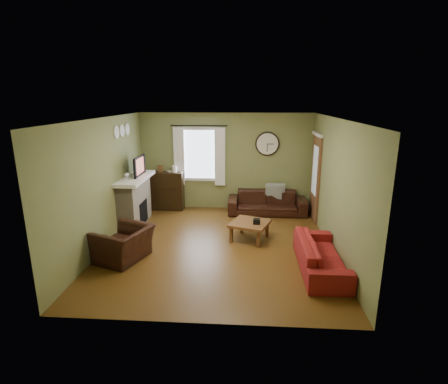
# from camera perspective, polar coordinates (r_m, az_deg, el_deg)

# --- Properties ---
(floor) EXTENTS (4.60, 5.20, 0.00)m
(floor) POSITION_cam_1_polar(r_m,az_deg,el_deg) (7.35, -1.00, -8.73)
(floor) COLOR #573814
(floor) RESTS_ON ground
(ceiling) EXTENTS (4.60, 5.20, 0.00)m
(ceiling) POSITION_cam_1_polar(r_m,az_deg,el_deg) (6.73, -1.10, 11.94)
(ceiling) COLOR white
(ceiling) RESTS_ON ground
(wall_left) EXTENTS (0.00, 5.20, 2.60)m
(wall_left) POSITION_cam_1_polar(r_m,az_deg,el_deg) (7.48, -18.89, 1.37)
(wall_left) COLOR olive
(wall_left) RESTS_ON ground
(wall_right) EXTENTS (0.00, 5.20, 2.60)m
(wall_right) POSITION_cam_1_polar(r_m,az_deg,el_deg) (7.12, 17.74, 0.79)
(wall_right) COLOR olive
(wall_right) RESTS_ON ground
(wall_back) EXTENTS (4.60, 0.00, 2.60)m
(wall_back) POSITION_cam_1_polar(r_m,az_deg,el_deg) (9.47, 0.29, 4.96)
(wall_back) COLOR olive
(wall_back) RESTS_ON ground
(wall_front) EXTENTS (4.60, 0.00, 2.60)m
(wall_front) POSITION_cam_1_polar(r_m,az_deg,el_deg) (4.47, -3.90, -6.95)
(wall_front) COLOR olive
(wall_front) RESTS_ON ground
(fireplace) EXTENTS (0.40, 1.40, 1.10)m
(fireplace) POSITION_cam_1_polar(r_m,az_deg,el_deg) (8.64, -14.38, -1.64)
(fireplace) COLOR tan
(fireplace) RESTS_ON floor
(firebox) EXTENTS (0.04, 0.60, 0.55)m
(firebox) POSITION_cam_1_polar(r_m,az_deg,el_deg) (8.66, -13.07, -3.26)
(firebox) COLOR black
(firebox) RESTS_ON fireplace
(mantel) EXTENTS (0.58, 1.60, 0.08)m
(mantel) POSITION_cam_1_polar(r_m,az_deg,el_deg) (8.49, -14.44, 2.17)
(mantel) COLOR white
(mantel) RESTS_ON fireplace
(tv) EXTENTS (0.08, 0.60, 0.35)m
(tv) POSITION_cam_1_polar(r_m,az_deg,el_deg) (8.57, -14.10, 3.79)
(tv) COLOR black
(tv) RESTS_ON mantel
(tv_screen) EXTENTS (0.02, 0.62, 0.36)m
(tv_screen) POSITION_cam_1_polar(r_m,az_deg,el_deg) (8.54, -13.61, 4.16)
(tv_screen) COLOR #994C3F
(tv_screen) RESTS_ON mantel
(medallion_left) EXTENTS (0.28, 0.28, 0.03)m
(medallion_left) POSITION_cam_1_polar(r_m,az_deg,el_deg) (8.06, -17.17, 9.32)
(medallion_left) COLOR white
(medallion_left) RESTS_ON wall_left
(medallion_mid) EXTENTS (0.28, 0.28, 0.03)m
(medallion_mid) POSITION_cam_1_polar(r_m,az_deg,el_deg) (8.38, -16.33, 9.58)
(medallion_mid) COLOR white
(medallion_mid) RESTS_ON wall_left
(medallion_right) EXTENTS (0.28, 0.28, 0.03)m
(medallion_right) POSITION_cam_1_polar(r_m,az_deg,el_deg) (8.71, -15.54, 9.83)
(medallion_right) COLOR white
(medallion_right) RESTS_ON wall_left
(window_pane) EXTENTS (1.00, 0.02, 1.30)m
(window_pane) POSITION_cam_1_polar(r_m,az_deg,el_deg) (9.48, -3.96, 6.16)
(window_pane) COLOR silver
(window_pane) RESTS_ON wall_back
(curtain_rod) EXTENTS (0.03, 0.03, 1.50)m
(curtain_rod) POSITION_cam_1_polar(r_m,az_deg,el_deg) (9.29, -4.13, 10.76)
(curtain_rod) COLOR black
(curtain_rod) RESTS_ON wall_back
(curtain_left) EXTENTS (0.28, 0.04, 1.55)m
(curtain_left) POSITION_cam_1_polar(r_m,az_deg,el_deg) (9.48, -7.35, 5.77)
(curtain_left) COLOR white
(curtain_left) RESTS_ON wall_back
(curtain_right) EXTENTS (0.28, 0.04, 1.55)m
(curtain_right) POSITION_cam_1_polar(r_m,az_deg,el_deg) (9.33, -0.68, 5.74)
(curtain_right) COLOR white
(curtain_right) RESTS_ON wall_back
(wall_clock) EXTENTS (0.64, 0.06, 0.64)m
(wall_clock) POSITION_cam_1_polar(r_m,az_deg,el_deg) (9.34, 7.09, 7.80)
(wall_clock) COLOR white
(wall_clock) RESTS_ON wall_back
(door) EXTENTS (0.05, 0.90, 2.10)m
(door) POSITION_cam_1_polar(r_m,az_deg,el_deg) (8.93, 14.69, 2.19)
(door) COLOR brown
(door) RESTS_ON floor
(bookshelf) EXTENTS (0.88, 0.37, 1.04)m
(bookshelf) POSITION_cam_1_polar(r_m,az_deg,el_deg) (9.64, -9.22, 0.19)
(bookshelf) COLOR black
(bookshelf) RESTS_ON floor
(book) EXTENTS (0.24, 0.25, 0.02)m
(book) POSITION_cam_1_polar(r_m,az_deg,el_deg) (9.55, -9.20, 2.77)
(book) COLOR brown
(book) RESTS_ON bookshelf
(sofa_brown) EXTENTS (2.03, 0.79, 0.59)m
(sofa_brown) POSITION_cam_1_polar(r_m,az_deg,el_deg) (9.29, 7.01, -1.72)
(sofa_brown) COLOR black
(sofa_brown) RESTS_ON floor
(pillow_left) EXTENTS (0.44, 0.14, 0.44)m
(pillow_left) POSITION_cam_1_polar(r_m,az_deg,el_deg) (9.43, 8.54, 0.07)
(pillow_left) COLOR gray
(pillow_left) RESTS_ON sofa_brown
(pillow_right) EXTENTS (0.44, 0.15, 0.43)m
(pillow_right) POSITION_cam_1_polar(r_m,az_deg,el_deg) (9.38, 8.10, 0.01)
(pillow_right) COLOR gray
(pillow_right) RESTS_ON sofa_brown
(sofa_red) EXTENTS (0.73, 1.87, 0.55)m
(sofa_red) POSITION_cam_1_polar(r_m,az_deg,el_deg) (6.54, 15.51, -9.87)
(sofa_red) COLOR maroon
(sofa_red) RESTS_ON floor
(armchair) EXTENTS (1.13, 1.20, 0.63)m
(armchair) POSITION_cam_1_polar(r_m,az_deg,el_deg) (6.91, -16.05, -8.15)
(armchair) COLOR black
(armchair) RESTS_ON floor
(coffee_table) EXTENTS (0.97, 0.97, 0.40)m
(coffee_table) POSITION_cam_1_polar(r_m,az_deg,el_deg) (7.59, 4.21, -6.34)
(coffee_table) COLOR brown
(coffee_table) RESTS_ON floor
(tissue_box) EXTENTS (0.15, 0.15, 0.11)m
(tissue_box) POSITION_cam_1_polar(r_m,az_deg,el_deg) (7.43, 5.36, -5.21)
(tissue_box) COLOR black
(tissue_box) RESTS_ON coffee_table
(wine_glass_a) EXTENTS (0.07, 0.07, 0.21)m
(wine_glass_a) POSITION_cam_1_polar(r_m,az_deg,el_deg) (7.89, -15.71, 2.19)
(wine_glass_a) COLOR white
(wine_glass_a) RESTS_ON mantel
(wine_glass_b) EXTENTS (0.07, 0.07, 0.20)m
(wine_glass_b) POSITION_cam_1_polar(r_m,az_deg,el_deg) (7.99, -15.46, 2.32)
(wine_glass_b) COLOR white
(wine_glass_b) RESTS_ON mantel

